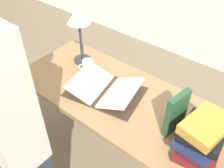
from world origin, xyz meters
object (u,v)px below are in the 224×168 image
open_book (105,89)px  book_stack_tall (203,136)px  reading_lamp (79,20)px  person_reader (12,144)px  book_standing_upright (176,113)px  coffee_mug (88,66)px

open_book → book_stack_tall: size_ratio=1.59×
open_book → reading_lamp: 0.50m
reading_lamp → person_reader: size_ratio=0.25×
book_stack_tall → reading_lamp: (-1.01, 0.18, 0.23)m
book_standing_upright → reading_lamp: size_ratio=0.61×
book_stack_tall → coffee_mug: bearing=172.5°
open_book → book_stack_tall: bearing=-13.0°
coffee_mug → person_reader: person_reader is taller
person_reader → coffee_mug: bearing=-76.3°
book_stack_tall → coffee_mug: (-0.89, 0.12, -0.05)m
book_stack_tall → book_standing_upright: (-0.16, 0.02, 0.03)m
reading_lamp → open_book: bearing=-24.4°
book_stack_tall → person_reader: 0.94m
coffee_mug → person_reader: bearing=-76.3°
book_stack_tall → reading_lamp: bearing=169.7°
book_standing_upright → person_reader: (-0.55, -0.64, -0.07)m
reading_lamp → coffee_mug: size_ratio=4.34×
person_reader → book_stack_tall: bearing=-139.4°
book_standing_upright → person_reader: bearing=-120.8°
open_book → book_stack_tall: (0.65, -0.02, 0.07)m
book_standing_upright → reading_lamp: (-0.85, 0.16, 0.20)m
book_stack_tall → person_reader: person_reader is taller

